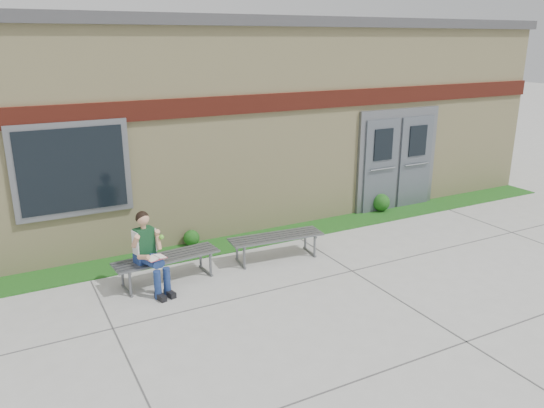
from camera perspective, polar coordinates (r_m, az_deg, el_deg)
ground at (r=8.29m, az=5.02°, el=-9.81°), size 80.00×80.00×0.00m
grass_strip at (r=10.37m, az=-2.80°, el=-3.98°), size 16.00×0.80×0.02m
school_building at (r=12.92m, az=-9.47°, el=9.66°), size 16.20×6.22×4.20m
bench_left at (r=8.74m, az=-11.23°, el=-6.15°), size 1.73×0.62×0.44m
bench_right at (r=9.44m, az=0.45°, el=-4.00°), size 1.72×0.61×0.44m
girl at (r=8.37m, az=-13.06°, el=-4.90°), size 0.51×0.78×1.27m
shrub_mid at (r=10.17m, az=-8.65°, el=-3.63°), size 0.30×0.30×0.30m
shrub_east at (r=12.31m, az=11.64°, el=0.17°), size 0.40×0.40×0.40m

